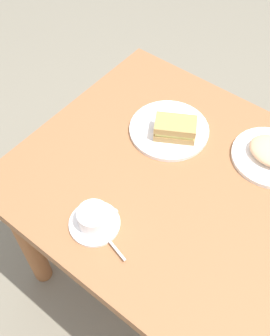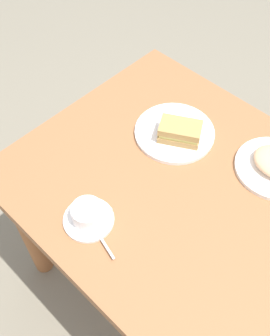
# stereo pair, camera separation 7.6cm
# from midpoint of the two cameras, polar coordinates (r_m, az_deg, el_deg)

# --- Properties ---
(ground_plane) EXTENTS (6.00, 6.00, 0.00)m
(ground_plane) POSITION_cam_midpoint_polar(r_m,az_deg,el_deg) (1.89, 3.64, -14.49)
(ground_plane) COLOR gray
(dining_table) EXTENTS (1.04, 0.87, 0.72)m
(dining_table) POSITION_cam_midpoint_polar(r_m,az_deg,el_deg) (1.36, 4.92, -4.89)
(dining_table) COLOR #98623C
(dining_table) RESTS_ON ground_plane
(sandwich_plate) EXTENTS (0.27, 0.27, 0.01)m
(sandwich_plate) POSITION_cam_midpoint_polar(r_m,az_deg,el_deg) (1.37, 3.29, 5.40)
(sandwich_plate) COLOR white
(sandwich_plate) RESTS_ON dining_table
(sandwich_front) EXTENTS (0.16, 0.14, 0.06)m
(sandwich_front) POSITION_cam_midpoint_polar(r_m,az_deg,el_deg) (1.33, 4.10, 5.56)
(sandwich_front) COLOR #AE854C
(sandwich_front) RESTS_ON sandwich_plate
(coffee_saucer) EXTENTS (0.15, 0.15, 0.01)m
(coffee_saucer) POSITION_cam_midpoint_polar(r_m,az_deg,el_deg) (1.17, -7.62, -7.91)
(coffee_saucer) COLOR white
(coffee_saucer) RESTS_ON dining_table
(coffee_cup) EXTENTS (0.09, 0.11, 0.06)m
(coffee_cup) POSITION_cam_midpoint_polar(r_m,az_deg,el_deg) (1.14, -7.74, -7.03)
(coffee_cup) COLOR white
(coffee_cup) RESTS_ON coffee_saucer
(spoon) EXTENTS (0.10, 0.04, 0.01)m
(spoon) POSITION_cam_midpoint_polar(r_m,az_deg,el_deg) (1.13, -5.40, -10.59)
(spoon) COLOR silver
(spoon) RESTS_ON coffee_saucer
(side_plate) EXTENTS (0.25, 0.25, 0.01)m
(side_plate) POSITION_cam_midpoint_polar(r_m,az_deg,el_deg) (1.35, 17.10, 1.48)
(side_plate) COLOR white
(side_plate) RESTS_ON dining_table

